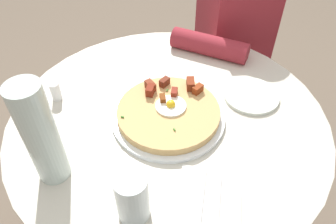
{
  "coord_description": "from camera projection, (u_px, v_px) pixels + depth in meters",
  "views": [
    {
      "loc": [
        0.64,
        -0.07,
        1.38
      ],
      "look_at": [
        0.01,
        -0.0,
        0.75
      ],
      "focal_mm": 35.34,
      "sensor_mm": 36.0,
      "label": 1
    }
  ],
  "objects": [
    {
      "name": "napkin",
      "position": [
        209.0,
        201.0,
        0.72
      ],
      "size": [
        0.2,
        0.18,
        0.0
      ],
      "primitive_type": "cube",
      "rotation": [
        0.0,
        0.0,
        2.86
      ],
      "color": "white",
      "rests_on": "dining_table"
    },
    {
      "name": "breakfast_pizza",
      "position": [
        168.0,
        111.0,
        0.89
      ],
      "size": [
        0.28,
        0.28,
        0.05
      ],
      "color": "tan",
      "rests_on": "pizza_plate"
    },
    {
      "name": "dining_table",
      "position": [
        168.0,
        155.0,
        1.03
      ],
      "size": [
        0.87,
        0.87,
        0.73
      ],
      "color": "beige",
      "rests_on": "ground_plane"
    },
    {
      "name": "fork",
      "position": [
        217.0,
        201.0,
        0.72
      ],
      "size": [
        0.18,
        0.06,
        0.0
      ],
      "primitive_type": "cube",
      "rotation": [
        0.0,
        0.0,
        2.86
      ],
      "color": "silver",
      "rests_on": "napkin"
    },
    {
      "name": "salt_shaker",
      "position": [
        56.0,
        91.0,
        0.94
      ],
      "size": [
        0.03,
        0.03,
        0.05
      ],
      "primitive_type": "cylinder",
      "color": "white",
      "rests_on": "dining_table"
    },
    {
      "name": "pizza_plate",
      "position": [
        168.0,
        117.0,
        0.9
      ],
      "size": [
        0.31,
        0.31,
        0.01
      ],
      "primitive_type": "cylinder",
      "color": "white",
      "rests_on": "dining_table"
    },
    {
      "name": "bread_plate",
      "position": [
        251.0,
        96.0,
        0.96
      ],
      "size": [
        0.16,
        0.16,
        0.01
      ],
      "primitive_type": "cylinder",
      "color": "silver",
      "rests_on": "dining_table"
    },
    {
      "name": "knife",
      "position": [
        201.0,
        198.0,
        0.72
      ],
      "size": [
        0.18,
        0.06,
        0.0
      ],
      "primitive_type": "cube",
      "rotation": [
        0.0,
        0.0,
        2.86
      ],
      "color": "silver",
      "rests_on": "napkin"
    },
    {
      "name": "person_seated",
      "position": [
        225.0,
        63.0,
        1.46
      ],
      "size": [
        0.53,
        0.41,
        1.14
      ],
      "color": "#2D2D33",
      "rests_on": "ground_plane"
    },
    {
      "name": "water_glass",
      "position": [
        132.0,
        198.0,
        0.66
      ],
      "size": [
        0.07,
        0.07,
        0.12
      ],
      "primitive_type": "cylinder",
      "color": "silver",
      "rests_on": "dining_table"
    },
    {
      "name": "water_bottle",
      "position": [
        41.0,
        135.0,
        0.68
      ],
      "size": [
        0.07,
        0.07,
        0.26
      ],
      "primitive_type": "cylinder",
      "color": "silver",
      "rests_on": "dining_table"
    }
  ]
}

